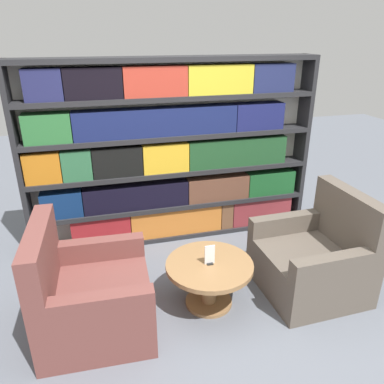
{
  "coord_description": "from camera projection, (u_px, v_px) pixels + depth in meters",
  "views": [
    {
      "loc": [
        -0.83,
        -2.37,
        2.21
      ],
      "look_at": [
        0.02,
        0.73,
        0.84
      ],
      "focal_mm": 35.0,
      "sensor_mm": 36.0,
      "label": 1
    }
  ],
  "objects": [
    {
      "name": "ground_plane",
      "position": [
        212.0,
        316.0,
        3.17
      ],
      "size": [
        14.0,
        14.0,
        0.0
      ],
      "primitive_type": "plane",
      "color": "slate"
    },
    {
      "name": "bookshelf",
      "position": [
        172.0,
        155.0,
        4.08
      ],
      "size": [
        3.14,
        0.3,
        2.0
      ],
      "color": "silver",
      "rests_on": "ground_plane"
    },
    {
      "name": "armchair_left",
      "position": [
        89.0,
        297.0,
        2.94
      ],
      "size": [
        0.89,
        0.91,
        0.94
      ],
      "rotation": [
        0.0,
        0.0,
        1.53
      ],
      "color": "brown",
      "rests_on": "ground_plane"
    },
    {
      "name": "armchair_right",
      "position": [
        315.0,
        259.0,
        3.42
      ],
      "size": [
        0.87,
        0.89,
        0.94
      ],
      "rotation": [
        0.0,
        0.0,
        -1.54
      ],
      "color": "brown",
      "rests_on": "ground_plane"
    },
    {
      "name": "coffee_table",
      "position": [
        209.0,
        275.0,
        3.21
      ],
      "size": [
        0.75,
        0.75,
        0.42
      ],
      "color": "olive",
      "rests_on": "ground_plane"
    },
    {
      "name": "table_sign",
      "position": [
        210.0,
        256.0,
        3.13
      ],
      "size": [
        0.09,
        0.06,
        0.17
      ],
      "color": "black",
      "rests_on": "coffee_table"
    }
  ]
}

